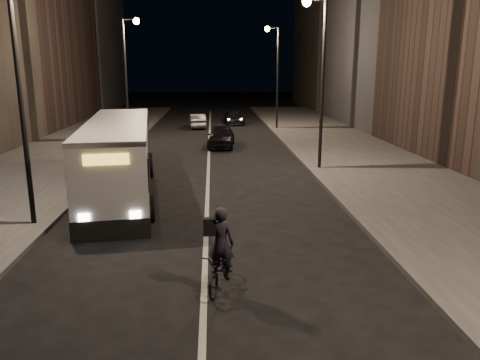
{
  "coord_description": "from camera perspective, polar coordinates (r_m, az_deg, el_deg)",
  "views": [
    {
      "loc": [
        0.25,
        -10.82,
        5.08
      ],
      "look_at": [
        1.12,
        3.97,
        1.5
      ],
      "focal_mm": 35.0,
      "sensor_mm": 36.0,
      "label": 1
    }
  ],
  "objects": [
    {
      "name": "cyclist_on_bicycle",
      "position": [
        11.02,
        -2.34,
        -9.93
      ],
      "size": [
        1.1,
        1.89,
        2.06
      ],
      "rotation": [
        0.0,
        0.0,
        -0.28
      ],
      "color": "black",
      "rests_on": "ground"
    },
    {
      "name": "city_bus",
      "position": [
        19.62,
        -14.51,
        3.02
      ],
      "size": [
        3.76,
        11.29,
        2.99
      ],
      "rotation": [
        0.0,
        0.0,
        0.13
      ],
      "color": "silver",
      "rests_on": "ground"
    },
    {
      "name": "streetlight_right_far",
      "position": [
        39.15,
        4.23,
        13.96
      ],
      "size": [
        1.2,
        0.44,
        8.12
      ],
      "color": "black",
      "rests_on": "sidewalk_right"
    },
    {
      "name": "car_mid",
      "position": [
        40.55,
        -5.2,
        7.2
      ],
      "size": [
        1.58,
        3.78,
        1.22
      ],
      "primitive_type": "imported",
      "rotation": [
        0.0,
        0.0,
        3.22
      ],
      "color": "#3D3D40",
      "rests_on": "ground"
    },
    {
      "name": "ground",
      "position": [
        11.96,
        -4.33,
        -11.6
      ],
      "size": [
        180.0,
        180.0,
        0.0
      ],
      "primitive_type": "plane",
      "color": "black",
      "rests_on": "ground"
    },
    {
      "name": "streetlight_left_far",
      "position": [
        33.29,
        -13.39,
        13.71
      ],
      "size": [
        1.2,
        0.44,
        8.12
      ],
      "color": "black",
      "rests_on": "sidewalk_left"
    },
    {
      "name": "sidewalk_right",
      "position": [
        26.63,
        14.77,
        2.31
      ],
      "size": [
        7.0,
        70.0,
        0.16
      ],
      "primitive_type": "cube",
      "color": "#363633",
      "rests_on": "ground"
    },
    {
      "name": "sidewalk_left",
      "position": [
        26.79,
        -22.36,
        1.8
      ],
      "size": [
        7.0,
        70.0,
        0.16
      ],
      "primitive_type": "cube",
      "color": "#363633",
      "rests_on": "ground"
    },
    {
      "name": "car_near",
      "position": [
        30.61,
        -2.3,
        5.33
      ],
      "size": [
        1.96,
        4.19,
        1.39
      ],
      "primitive_type": "imported",
      "rotation": [
        0.0,
        0.0,
        -0.08
      ],
      "color": "black",
      "rests_on": "ground"
    },
    {
      "name": "streetlight_right_mid",
      "position": [
        23.38,
        9.49,
        14.09
      ],
      "size": [
        1.2,
        0.44,
        8.12
      ],
      "color": "black",
      "rests_on": "sidewalk_right"
    },
    {
      "name": "streetlight_left_near",
      "position": [
        15.84,
        -24.71,
        13.4
      ],
      "size": [
        1.2,
        0.44,
        8.12
      ],
      "color": "black",
      "rests_on": "sidewalk_left"
    },
    {
      "name": "car_far",
      "position": [
        43.25,
        -0.75,
        7.61
      ],
      "size": [
        2.03,
        4.15,
        1.16
      ],
      "primitive_type": "imported",
      "rotation": [
        0.0,
        0.0,
        0.1
      ],
      "color": "black",
      "rests_on": "ground"
    }
  ]
}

